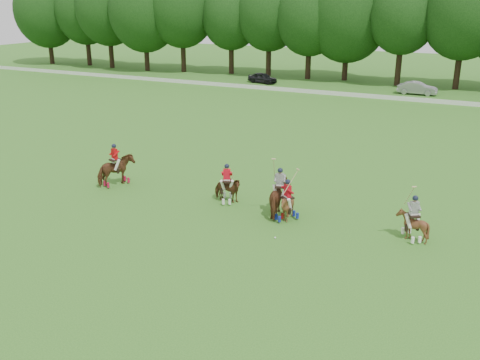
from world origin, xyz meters
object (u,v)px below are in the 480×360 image
at_px(polo_red_b, 227,189).
at_px(polo_stripe_b, 412,224).
at_px(car_left, 262,78).
at_px(polo_red_a, 116,170).
at_px(polo_red_c, 287,206).
at_px(polo_ball, 275,238).
at_px(polo_stripe_a, 280,198).
at_px(car_mid, 417,88).

relative_size(polo_red_b, polo_stripe_b, 0.80).
bearing_deg(car_left, polo_red_a, -155.00).
height_order(car_left, polo_stripe_b, polo_stripe_b).
bearing_deg(polo_red_a, car_left, 101.42).
distance_m(polo_red_a, polo_stripe_b, 16.43).
height_order(polo_red_b, polo_stripe_b, polo_stripe_b).
relative_size(polo_red_b, polo_red_c, 0.80).
xyz_separation_m(polo_red_a, polo_stripe_b, (16.43, -0.05, -0.17)).
relative_size(polo_red_c, polo_ball, 29.34).
height_order(polo_stripe_a, polo_stripe_b, polo_stripe_a).
xyz_separation_m(polo_red_b, polo_stripe_a, (3.13, -0.41, 0.17)).
bearing_deg(polo_stripe_a, polo_red_c, -39.21).
height_order(car_mid, polo_ball, car_mid).
relative_size(polo_stripe_b, polo_ball, 29.35).
height_order(polo_red_b, polo_red_c, polo_red_c).
xyz_separation_m(car_left, car_mid, (18.64, 0.00, 0.04)).
distance_m(car_mid, polo_stripe_b, 39.05).
height_order(polo_red_c, polo_stripe_b, same).
xyz_separation_m(polo_stripe_b, polo_ball, (-5.50, -2.58, -0.69)).
xyz_separation_m(polo_red_a, polo_red_b, (6.93, 0.42, -0.17)).
xyz_separation_m(polo_red_a, polo_ball, (10.93, -2.63, -0.86)).
bearing_deg(polo_ball, car_mid, 90.12).
height_order(car_left, polo_red_a, polo_red_a).
relative_size(car_left, car_mid, 0.90).
bearing_deg(car_left, polo_ball, -141.99).
height_order(polo_red_b, polo_ball, polo_red_b).
bearing_deg(polo_red_c, polo_ball, -82.55).
bearing_deg(polo_stripe_b, polo_stripe_a, 179.42).
distance_m(car_left, polo_red_a, 39.38).
distance_m(polo_red_c, polo_stripe_b, 5.80).
height_order(car_left, polo_red_b, polo_red_b).
bearing_deg(car_mid, car_left, 89.08).
xyz_separation_m(polo_red_c, polo_stripe_a, (-0.59, 0.48, 0.17)).
bearing_deg(car_mid, polo_red_c, 178.79).
height_order(polo_stripe_b, polo_ball, polo_stripe_b).
distance_m(car_left, polo_red_b, 40.92).
distance_m(car_left, polo_ball, 45.29).
distance_m(polo_red_a, polo_red_c, 10.66).
distance_m(car_mid, polo_red_b, 38.38).
bearing_deg(car_mid, polo_stripe_b, -172.70).
bearing_deg(polo_stripe_a, polo_red_a, -179.92).
bearing_deg(polo_stripe_b, car_left, 122.08).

